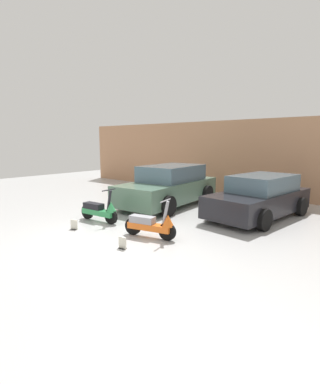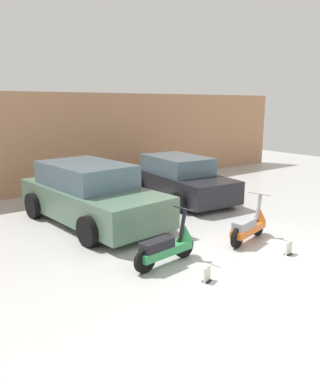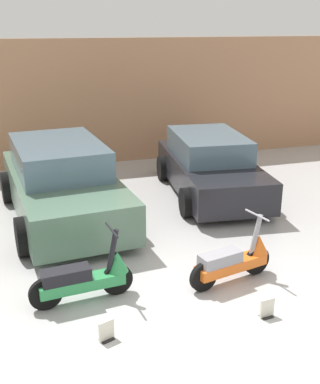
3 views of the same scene
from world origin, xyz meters
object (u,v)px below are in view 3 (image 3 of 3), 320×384
Objects in this scene: scooter_front_left at (86,277)px; placard_near_left_scooter at (106,332)px; car_rear_left at (62,183)px; car_rear_center at (210,166)px; placard_near_right_scooter at (267,309)px; scooter_front_right at (235,259)px.

scooter_front_left is 0.97m from placard_near_left_scooter.
car_rear_left reaches higher than placard_near_left_scooter.
car_rear_center is at bearing 54.69° from placard_near_left_scooter.
car_rear_left reaches higher than placard_near_right_scooter.
car_rear_center is at bearing 93.04° from car_rear_left.
car_rear_center is at bearing 76.26° from placard_near_right_scooter.
scooter_front_left is at bearing -5.61° from car_rear_left.
placard_near_left_scooter is 2.06m from placard_near_right_scooter.
scooter_front_left is at bearing -36.37° from car_rear_center.
car_rear_center reaches higher than scooter_front_left.
car_rear_left is 1.11× the size of car_rear_center.
placard_near_left_scooter is 1.00× the size of placard_near_right_scooter.
scooter_front_left is 3.12m from car_rear_left.
placard_near_right_scooter is at bearing -32.45° from scooter_front_left.
scooter_front_right is at bearing 22.01° from placard_near_left_scooter.
placard_near_left_scooter is at bearing 176.26° from placard_near_right_scooter.
scooter_front_left is at bearing 153.30° from placard_near_right_scooter.
scooter_front_right reaches higher than placard_near_left_scooter.
car_rear_left reaches higher than car_rear_center.
car_rear_center is 5.53m from placard_near_left_scooter.
scooter_front_left is at bearing 94.88° from placard_near_left_scooter.
scooter_front_left is 2.40m from placard_near_right_scooter.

